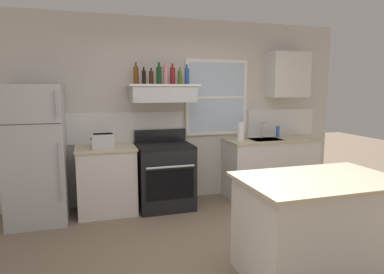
# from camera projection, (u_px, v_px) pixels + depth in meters

# --- Properties ---
(ground_plane) EXTENTS (16.00, 16.00, 0.00)m
(ground_plane) POSITION_uv_depth(u_px,v_px,m) (235.00, 271.00, 3.15)
(ground_plane) COLOR #7A6651
(back_wall) EXTENTS (5.40, 0.11, 2.70)m
(back_wall) POSITION_uv_depth(u_px,v_px,m) (177.00, 111.00, 5.06)
(back_wall) COLOR beige
(back_wall) RESTS_ON ground_plane
(refrigerator) EXTENTS (0.70, 0.72, 1.74)m
(refrigerator) POSITION_uv_depth(u_px,v_px,m) (36.00, 154.00, 4.21)
(refrigerator) COLOR #B7BABC
(refrigerator) RESTS_ON ground_plane
(counter_left_of_stove) EXTENTS (0.79, 0.63, 0.91)m
(counter_left_of_stove) POSITION_uv_depth(u_px,v_px,m) (107.00, 180.00, 4.57)
(counter_left_of_stove) COLOR silver
(counter_left_of_stove) RESTS_ON ground_plane
(toaster) EXTENTS (0.30, 0.20, 0.19)m
(toaster) POSITION_uv_depth(u_px,v_px,m) (103.00, 141.00, 4.41)
(toaster) COLOR silver
(toaster) RESTS_ON counter_left_of_stove
(stove_range) EXTENTS (0.76, 0.69, 1.09)m
(stove_range) POSITION_uv_depth(u_px,v_px,m) (165.00, 175.00, 4.77)
(stove_range) COLOR black
(stove_range) RESTS_ON ground_plane
(range_hood_shelf) EXTENTS (0.96, 0.52, 0.24)m
(range_hood_shelf) POSITION_uv_depth(u_px,v_px,m) (162.00, 93.00, 4.69)
(range_hood_shelf) COLOR silver
(bottle_amber_wine) EXTENTS (0.07, 0.07, 0.30)m
(bottle_amber_wine) POSITION_uv_depth(u_px,v_px,m) (136.00, 75.00, 4.61)
(bottle_amber_wine) COLOR brown
(bottle_amber_wine) RESTS_ON range_hood_shelf
(bottle_balsamic_dark) EXTENTS (0.06, 0.06, 0.23)m
(bottle_balsamic_dark) POSITION_uv_depth(u_px,v_px,m) (144.00, 77.00, 4.55)
(bottle_balsamic_dark) COLOR black
(bottle_balsamic_dark) RESTS_ON range_hood_shelf
(bottle_brown_stout) EXTENTS (0.06, 0.06, 0.22)m
(bottle_brown_stout) POSITION_uv_depth(u_px,v_px,m) (151.00, 77.00, 4.57)
(bottle_brown_stout) COLOR #381E0F
(bottle_brown_stout) RESTS_ON range_hood_shelf
(bottle_dark_green_wine) EXTENTS (0.07, 0.07, 0.29)m
(bottle_dark_green_wine) POSITION_uv_depth(u_px,v_px,m) (159.00, 75.00, 4.59)
(bottle_dark_green_wine) COLOR #143819
(bottle_dark_green_wine) RESTS_ON range_hood_shelf
(bottle_rose_pink) EXTENTS (0.07, 0.07, 0.31)m
(bottle_rose_pink) POSITION_uv_depth(u_px,v_px,m) (165.00, 75.00, 4.65)
(bottle_rose_pink) COLOR #C67F84
(bottle_rose_pink) RESTS_ON range_hood_shelf
(bottle_red_label_wine) EXTENTS (0.07, 0.07, 0.29)m
(bottle_red_label_wine) POSITION_uv_depth(u_px,v_px,m) (173.00, 76.00, 4.69)
(bottle_red_label_wine) COLOR maroon
(bottle_red_label_wine) RESTS_ON range_hood_shelf
(bottle_olive_oil_square) EXTENTS (0.06, 0.06, 0.24)m
(bottle_olive_oil_square) POSITION_uv_depth(u_px,v_px,m) (180.00, 77.00, 4.74)
(bottle_olive_oil_square) COLOR #4C601E
(bottle_olive_oil_square) RESTS_ON range_hood_shelf
(bottle_blue_liqueur) EXTENTS (0.07, 0.07, 0.28)m
(bottle_blue_liqueur) POSITION_uv_depth(u_px,v_px,m) (187.00, 76.00, 4.75)
(bottle_blue_liqueur) COLOR #1E478C
(bottle_blue_liqueur) RESTS_ON range_hood_shelf
(counter_right_with_sink) EXTENTS (1.43, 0.63, 0.91)m
(counter_right_with_sink) POSITION_uv_depth(u_px,v_px,m) (270.00, 167.00, 5.30)
(counter_right_with_sink) COLOR silver
(counter_right_with_sink) RESTS_ON ground_plane
(sink_faucet) EXTENTS (0.03, 0.17, 0.28)m
(sink_faucet) POSITION_uv_depth(u_px,v_px,m) (262.00, 127.00, 5.27)
(sink_faucet) COLOR silver
(sink_faucet) RESTS_ON counter_right_with_sink
(paper_towel_roll) EXTENTS (0.11, 0.11, 0.27)m
(paper_towel_roll) POSITION_uv_depth(u_px,v_px,m) (241.00, 131.00, 5.06)
(paper_towel_roll) COLOR white
(paper_towel_roll) RESTS_ON counter_right_with_sink
(dish_soap_bottle) EXTENTS (0.06, 0.06, 0.18)m
(dish_soap_bottle) POSITION_uv_depth(u_px,v_px,m) (278.00, 132.00, 5.37)
(dish_soap_bottle) COLOR blue
(dish_soap_bottle) RESTS_ON counter_right_with_sink
(kitchen_island) EXTENTS (1.40, 0.90, 0.91)m
(kitchen_island) POSITION_uv_depth(u_px,v_px,m) (317.00, 227.00, 3.02)
(kitchen_island) COLOR silver
(kitchen_island) RESTS_ON ground_plane
(upper_cabinet_right) EXTENTS (0.64, 0.32, 0.70)m
(upper_cabinet_right) POSITION_uv_depth(u_px,v_px,m) (288.00, 75.00, 5.32)
(upper_cabinet_right) COLOR silver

